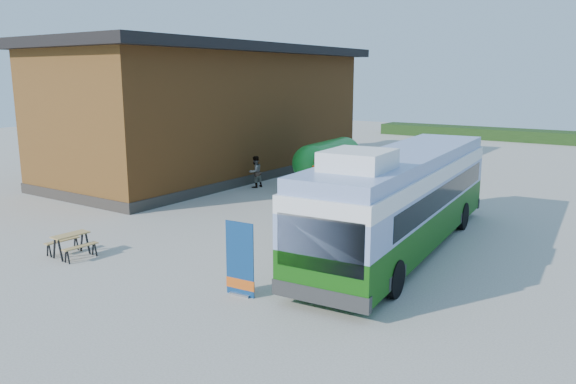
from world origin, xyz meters
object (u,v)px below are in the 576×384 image
Objects in this scene: banner at (240,266)px; picnic_table at (71,240)px; person_b at (255,172)px; slurry_tanker at (328,159)px; bus at (402,197)px; person_a at (317,178)px.

picnic_table is at bearing 179.83° from banner.
person_b reaches higher than picnic_table.
person_b is 0.26× the size of slurry_tanker.
bus is 6.45× the size of person_a.
person_a is (1.95, 12.18, 0.42)m from picnic_table.
person_a reaches higher than picnic_table.
person_a is 1.18× the size of person_b.
bus is 9.13× the size of picnic_table.
slurry_tanker reaches higher than person_b.
picnic_table is at bearing -146.63° from bus.
bus is at bearing 41.58° from picnic_table.
bus is at bearing -52.77° from slurry_tanker.
bus is 10.95m from picnic_table.
banner is at bearing -111.89° from bus.
person_a is at bearing 107.43° from banner.
slurry_tanker is at bearing 107.40° from banner.
bus is 6.20× the size of banner.
bus reaches higher than picnic_table.
person_a is at bearing 135.85° from bus.
person_a is at bearing 84.58° from picnic_table.
person_b is (-2.03, 12.47, 0.27)m from picnic_table.
banner reaches higher than person_b.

